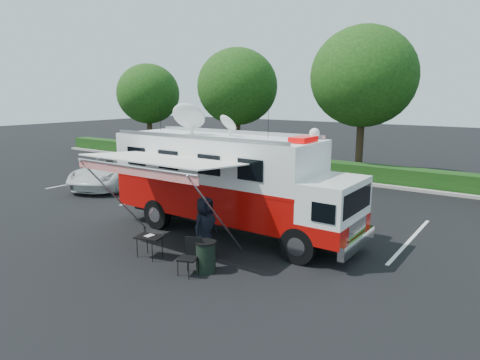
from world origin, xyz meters
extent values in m
plane|color=black|center=(0.00, 0.00, 0.00)|extent=(120.00, 120.00, 0.00)
cube|color=#9E998E|center=(4.00, 11.00, 0.07)|extent=(60.00, 0.35, 0.15)
cube|color=black|center=(4.00, 11.90, 0.50)|extent=(60.00, 1.20, 1.00)
cylinder|color=black|center=(-18.00, 13.00, 2.00)|extent=(0.44, 0.44, 4.00)
ellipsoid|color=#14380F|center=(-18.00, 13.00, 4.96)|extent=(5.12, 5.12, 4.86)
cylinder|color=black|center=(-9.00, 13.00, 2.20)|extent=(0.44, 0.44, 4.40)
ellipsoid|color=#14380F|center=(-9.00, 13.00, 5.46)|extent=(5.63, 5.63, 5.35)
cylinder|color=black|center=(0.00, 13.00, 2.40)|extent=(0.44, 0.44, 4.80)
ellipsoid|color=#14380F|center=(0.00, 13.00, 5.95)|extent=(6.14, 6.14, 5.84)
cube|color=silver|center=(-12.50, 3.00, 0.00)|extent=(0.12, 5.50, 0.01)
cube|color=silver|center=(-6.50, 3.00, 0.00)|extent=(0.12, 5.50, 0.01)
cube|color=silver|center=(-0.50, 3.00, 0.00)|extent=(0.12, 5.50, 0.01)
cube|color=silver|center=(5.50, 3.00, 0.00)|extent=(0.12, 5.50, 0.01)
cube|color=black|center=(0.00, 0.00, 0.56)|extent=(8.78, 1.43, 0.31)
cylinder|color=black|center=(3.27, -1.12, 0.56)|extent=(1.12, 0.33, 1.12)
cylinder|color=black|center=(3.27, 1.12, 0.56)|extent=(1.12, 0.33, 1.12)
cylinder|color=black|center=(-2.65, -1.12, 0.56)|extent=(1.12, 0.33, 1.12)
cylinder|color=black|center=(-2.65, 1.12, 0.56)|extent=(1.12, 0.33, 1.12)
cube|color=silver|center=(4.65, 0.00, 0.61)|extent=(0.20, 2.55, 0.41)
cube|color=white|center=(3.88, 0.00, 1.58)|extent=(1.43, 2.55, 1.74)
cube|color=#AD0A06|center=(3.88, 0.00, 0.97)|extent=(1.45, 2.57, 0.56)
cube|color=black|center=(4.54, 0.00, 1.89)|extent=(0.12, 2.25, 0.71)
cube|color=#AD0A06|center=(-0.71, 0.00, 1.33)|extent=(7.76, 2.55, 1.23)
cube|color=#AD0A06|center=(-0.71, 0.00, 1.94)|extent=(7.78, 2.57, 0.10)
cube|color=white|center=(-0.71, 0.00, 2.71)|extent=(7.76, 2.55, 1.43)
cube|color=silver|center=(-0.71, 0.00, 3.46)|extent=(7.76, 2.55, 0.08)
cube|color=#CC0505|center=(2.76, 0.00, 3.60)|extent=(0.56, 0.97, 0.16)
sphere|color=white|center=(2.65, 1.02, 3.71)|extent=(0.35, 0.35, 0.35)
ellipsoid|color=silver|center=(-1.84, -0.15, 4.19)|extent=(1.23, 1.23, 0.37)
ellipsoid|color=silver|center=(-0.31, 0.20, 3.98)|extent=(0.71, 0.71, 0.20)
cylinder|color=black|center=(-3.88, 0.41, 3.98)|extent=(0.02, 0.02, 1.02)
cylinder|color=black|center=(-2.25, 0.41, 3.98)|extent=(0.02, 0.02, 1.02)
cylinder|color=black|center=(1.23, 0.41, 3.98)|extent=(0.02, 0.02, 1.02)
cube|color=white|center=(-0.92, -2.50, 2.96)|extent=(5.10, 2.45, 0.21)
cube|color=red|center=(-0.92, -3.71, 2.78)|extent=(5.10, 0.04, 0.29)
cylinder|color=#B2B2B7|center=(-0.92, -3.73, 2.90)|extent=(5.10, 0.07, 0.07)
cylinder|color=#B2B2B7|center=(-3.22, -2.58, 1.46)|extent=(0.05, 2.64, 2.94)
cylinder|color=#B2B2B7|center=(1.38, -2.58, 1.46)|extent=(0.05, 2.64, 2.94)
imported|color=silver|center=(-10.16, 2.87, 0.00)|extent=(4.88, 6.58, 1.66)
imported|color=black|center=(0.66, -2.30, 0.00)|extent=(0.69, 0.99, 1.93)
cube|color=black|center=(-0.72, -3.34, 0.67)|extent=(0.93, 0.75, 0.04)
cylinder|color=black|center=(-1.06, -3.55, 0.33)|extent=(0.02, 0.02, 0.67)
cylinder|color=black|center=(-1.06, -3.13, 0.33)|extent=(0.02, 0.02, 0.67)
cylinder|color=black|center=(-0.39, -3.55, 0.33)|extent=(0.02, 0.02, 0.67)
cylinder|color=black|center=(-0.39, -3.13, 0.33)|extent=(0.02, 0.02, 0.67)
cube|color=silver|center=(-0.77, -3.29, 0.69)|extent=(0.21, 0.29, 0.01)
cube|color=black|center=(1.14, -3.66, 0.50)|extent=(0.65, 0.65, 0.04)
cube|color=black|center=(1.14, -3.41, 0.78)|extent=(0.48, 0.23, 0.56)
cylinder|color=black|center=(0.94, -3.86, 0.25)|extent=(0.02, 0.02, 0.50)
cylinder|color=black|center=(0.94, -3.46, 0.25)|extent=(0.02, 0.02, 0.50)
cylinder|color=black|center=(1.35, -3.86, 0.25)|extent=(0.02, 0.02, 0.50)
cylinder|color=black|center=(1.35, -3.46, 0.25)|extent=(0.02, 0.02, 0.50)
cylinder|color=black|center=(1.39, -3.18, 0.43)|extent=(0.56, 0.56, 0.87)
cylinder|color=black|center=(1.39, -3.18, 0.89)|extent=(0.61, 0.61, 0.04)
camera|label=1|loc=(8.77, -12.00, 5.01)|focal=32.00mm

